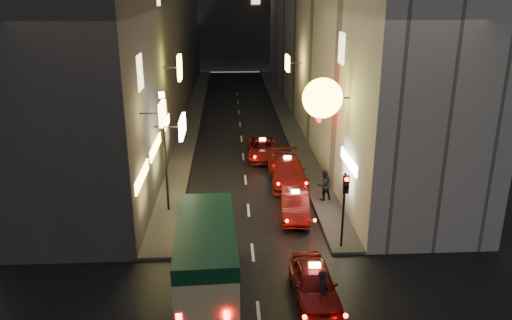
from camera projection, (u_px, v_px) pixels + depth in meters
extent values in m
cube|color=#353230|center=(145.00, 16.00, 42.98)|extent=(6.00, 52.00, 18.00)
cube|color=#EEBC53|center=(162.00, 113.00, 22.60)|extent=(0.18, 1.38, 1.02)
cube|color=white|center=(182.00, 127.00, 26.81)|extent=(0.18, 2.37, 1.01)
cube|color=#FFF43F|center=(180.00, 68.00, 30.70)|extent=(0.18, 1.43, 1.52)
cube|color=#EEBC53|center=(142.00, 176.00, 22.81)|extent=(0.10, 3.45, 0.55)
cube|color=#FFF43F|center=(155.00, 147.00, 27.09)|extent=(0.10, 3.88, 0.55)
cube|color=#EEBC53|center=(166.00, 123.00, 32.04)|extent=(0.10, 2.73, 0.55)
cube|color=#FFE5B2|center=(140.00, 72.00, 22.82)|extent=(0.06, 1.30, 1.60)
cube|color=#A8A39A|center=(329.00, 15.00, 43.81)|extent=(6.00, 52.00, 18.00)
cylinder|color=#FFF43F|center=(323.00, 98.00, 24.45)|extent=(1.98, 0.18, 1.98)
cube|color=#F20A0A|center=(318.00, 102.00, 27.56)|extent=(0.18, 1.31, 2.00)
cube|color=#EEBC53|center=(287.00, 63.00, 39.60)|extent=(0.18, 1.76, 1.23)
cube|color=white|center=(349.00, 161.00, 24.78)|extent=(0.10, 3.22, 0.55)
cube|color=#FFE5B2|center=(342.00, 48.00, 25.96)|extent=(0.06, 1.30, 1.60)
cube|color=#454240|center=(193.00, 116.00, 46.05)|extent=(1.50, 52.00, 0.15)
cube|color=#454240|center=(285.00, 115.00, 46.49)|extent=(1.50, 52.00, 0.15)
cube|color=#CBB77F|center=(206.00, 253.00, 19.06)|extent=(2.45, 6.32, 2.29)
cube|color=#0B371A|center=(205.00, 232.00, 18.77)|extent=(2.47, 6.34, 0.57)
cube|color=black|center=(206.00, 244.00, 19.28)|extent=(2.37, 3.83, 0.52)
cube|color=#FF0A05|center=(179.00, 317.00, 16.24)|extent=(0.19, 0.06, 0.29)
cube|color=#FF0A05|center=(227.00, 315.00, 16.32)|extent=(0.19, 0.06, 0.29)
cylinder|color=black|center=(186.00, 254.00, 21.26)|extent=(0.23, 0.79, 0.79)
cylinder|color=black|center=(233.00, 309.00, 17.59)|extent=(0.23, 0.79, 0.79)
imported|color=maroon|center=(314.00, 280.00, 18.64)|extent=(2.10, 4.92, 1.55)
cube|color=white|center=(315.00, 260.00, 18.36)|extent=(0.42, 0.19, 0.16)
sphere|color=#FF0A05|center=(305.00, 317.00, 16.50)|extent=(0.16, 0.16, 0.16)
sphere|color=#FF0A05|center=(346.00, 316.00, 16.58)|extent=(0.16, 0.16, 0.16)
imported|color=maroon|center=(295.00, 203.00, 25.52)|extent=(2.32, 4.85, 1.49)
cube|color=white|center=(295.00, 188.00, 25.25)|extent=(0.43, 0.22, 0.16)
sphere|color=#FF0A05|center=(287.00, 221.00, 23.46)|extent=(0.16, 0.16, 0.16)
sphere|color=#FF0A05|center=(315.00, 220.00, 23.53)|extent=(0.16, 0.16, 0.16)
imported|color=maroon|center=(287.00, 169.00, 30.03)|extent=(2.30, 5.55, 1.76)
cube|color=white|center=(288.00, 153.00, 29.71)|extent=(0.42, 0.18, 0.16)
sphere|color=#FF0A05|center=(278.00, 184.00, 27.60)|extent=(0.16, 0.16, 0.16)
sphere|color=#FF0A05|center=(306.00, 183.00, 27.68)|extent=(0.16, 0.16, 0.16)
imported|color=maroon|center=(262.00, 148.00, 34.55)|extent=(2.00, 4.63, 1.46)
cube|color=white|center=(262.00, 136.00, 34.29)|extent=(0.42, 0.19, 0.16)
sphere|color=#FF0A05|center=(255.00, 157.00, 32.54)|extent=(0.16, 0.16, 0.16)
sphere|color=#FF0A05|center=(274.00, 157.00, 32.61)|extent=(0.16, 0.16, 0.16)
imported|color=black|center=(323.00, 288.00, 17.86)|extent=(0.44, 0.64, 1.86)
imported|color=black|center=(324.00, 183.00, 27.13)|extent=(0.84, 0.67, 1.93)
cylinder|color=black|center=(343.00, 210.00, 21.88)|extent=(0.10, 0.10, 3.50)
cube|color=black|center=(346.00, 184.00, 21.30)|extent=(0.26, 0.18, 0.80)
sphere|color=#FF0A05|center=(347.00, 179.00, 21.10)|extent=(0.18, 0.18, 0.18)
sphere|color=black|center=(346.00, 185.00, 21.19)|extent=(0.17, 0.17, 0.17)
sphere|color=black|center=(346.00, 191.00, 21.28)|extent=(0.17, 0.17, 0.17)
cylinder|color=black|center=(165.00, 155.00, 25.21)|extent=(0.12, 0.12, 6.00)
cylinder|color=#FFE5BF|center=(162.00, 95.00, 24.21)|extent=(0.28, 0.28, 0.25)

